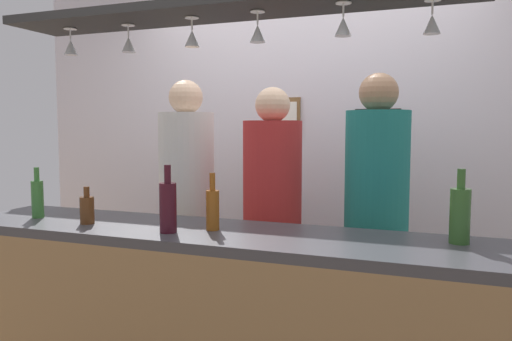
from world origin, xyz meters
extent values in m
cube|color=silver|center=(0.00, 1.10, 1.30)|extent=(4.40, 0.06, 2.60)
cube|color=#38383D|center=(0.00, -0.35, 1.00)|extent=(2.70, 0.55, 0.04)
cube|color=black|center=(0.00, -0.30, 2.00)|extent=(2.20, 0.36, 0.04)
cylinder|color=silver|center=(-0.86, -0.28, 1.98)|extent=(0.06, 0.06, 0.00)
cylinder|color=silver|center=(-0.86, -0.28, 1.95)|extent=(0.01, 0.01, 0.06)
cone|color=silver|center=(-0.86, -0.28, 1.89)|extent=(0.07, 0.07, 0.08)
cylinder|color=silver|center=(-0.53, -0.26, 1.98)|extent=(0.06, 0.06, 0.00)
cylinder|color=silver|center=(-0.53, -0.26, 1.95)|extent=(0.01, 0.01, 0.06)
cone|color=silver|center=(-0.53, -0.26, 1.89)|extent=(0.07, 0.07, 0.08)
cylinder|color=silver|center=(-0.16, -0.29, 1.98)|extent=(0.06, 0.06, 0.00)
cylinder|color=silver|center=(-0.16, -0.29, 1.95)|extent=(0.01, 0.01, 0.06)
cone|color=silver|center=(-0.16, -0.29, 1.89)|extent=(0.07, 0.07, 0.08)
cylinder|color=silver|center=(0.16, -0.30, 1.98)|extent=(0.06, 0.06, 0.00)
cylinder|color=silver|center=(0.16, -0.30, 1.95)|extent=(0.01, 0.01, 0.06)
cone|color=silver|center=(0.16, -0.30, 1.89)|extent=(0.07, 0.07, 0.08)
cylinder|color=silver|center=(0.53, -0.32, 1.98)|extent=(0.06, 0.06, 0.00)
cylinder|color=silver|center=(0.53, -0.32, 1.95)|extent=(0.01, 0.01, 0.06)
cone|color=silver|center=(0.53, -0.32, 1.89)|extent=(0.07, 0.07, 0.08)
cylinder|color=silver|center=(0.87, -0.24, 1.98)|extent=(0.06, 0.06, 0.00)
cylinder|color=silver|center=(0.87, -0.24, 1.95)|extent=(0.01, 0.01, 0.06)
cone|color=silver|center=(0.87, -0.24, 1.89)|extent=(0.07, 0.07, 0.08)
cube|color=#2D334C|center=(-0.55, 0.35, 0.42)|extent=(0.17, 0.18, 0.84)
cylinder|color=white|center=(-0.55, 0.35, 1.21)|extent=(0.34, 0.34, 0.73)
sphere|color=beige|center=(-0.55, 0.35, 1.67)|extent=(0.21, 0.21, 0.21)
cube|color=#2D334C|center=(0.01, 0.35, 0.41)|extent=(0.17, 0.18, 0.81)
cylinder|color=red|center=(0.01, 0.35, 1.17)|extent=(0.34, 0.34, 0.71)
sphere|color=beige|center=(0.01, 0.35, 1.61)|extent=(0.20, 0.20, 0.20)
cube|color=#2D334C|center=(0.60, 0.35, 0.42)|extent=(0.17, 0.18, 0.84)
cylinder|color=#1E7A75|center=(0.60, 0.35, 1.21)|extent=(0.34, 0.34, 0.73)
sphere|color=#9E7556|center=(0.60, 0.35, 1.66)|extent=(0.21, 0.21, 0.21)
cylinder|color=#336B2D|center=(-1.01, -0.39, 1.11)|extent=(0.06, 0.06, 0.19)
cylinder|color=#336B2D|center=(-1.01, -0.39, 1.24)|extent=(0.03, 0.03, 0.07)
cylinder|color=#512D14|center=(-0.67, -0.43, 1.08)|extent=(0.07, 0.07, 0.13)
cylinder|color=#512D14|center=(-0.67, -0.43, 1.17)|extent=(0.03, 0.03, 0.05)
cylinder|color=#2D5623|center=(1.00, -0.24, 1.13)|extent=(0.08, 0.08, 0.22)
cylinder|color=#2D5623|center=(1.00, -0.24, 1.28)|extent=(0.03, 0.03, 0.08)
cylinder|color=brown|center=(-0.04, -0.35, 1.11)|extent=(0.06, 0.06, 0.18)
cylinder|color=brown|center=(-0.04, -0.35, 1.24)|extent=(0.03, 0.03, 0.08)
cylinder|color=#380F19|center=(-0.20, -0.47, 1.13)|extent=(0.08, 0.08, 0.22)
cylinder|color=#380F19|center=(-0.20, -0.47, 1.28)|extent=(0.03, 0.03, 0.08)
cube|color=brown|center=(-0.12, 1.06, 1.56)|extent=(0.18, 0.02, 0.26)
cube|color=white|center=(-0.12, 1.05, 1.56)|extent=(0.14, 0.01, 0.20)
cube|color=black|center=(0.51, 1.06, 1.52)|extent=(0.30, 0.02, 0.18)
cube|color=white|center=(0.51, 1.05, 1.52)|extent=(0.23, 0.01, 0.14)
camera|label=1|loc=(0.93, -2.35, 1.48)|focal=34.87mm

